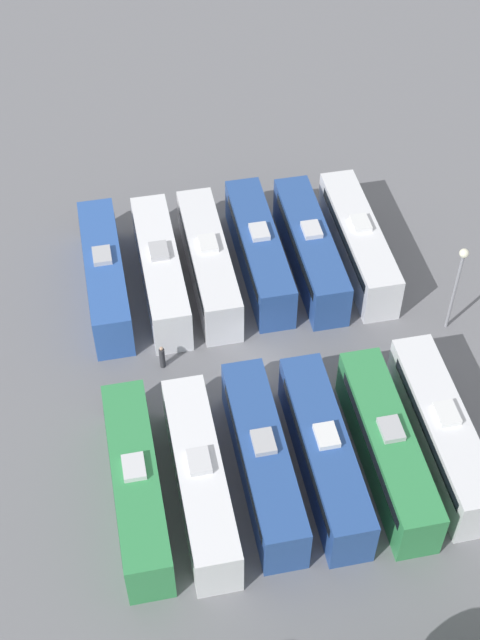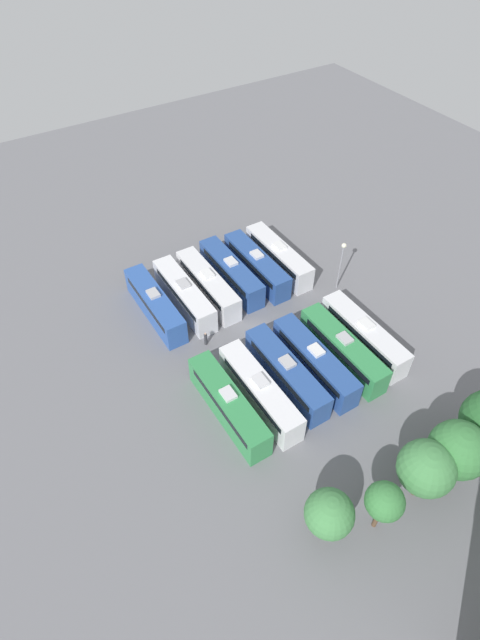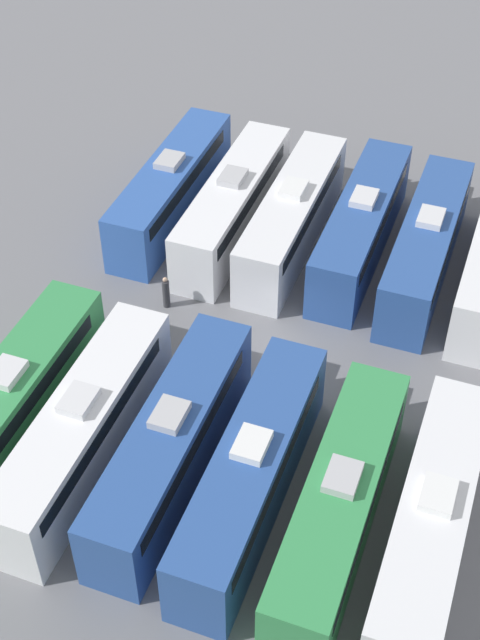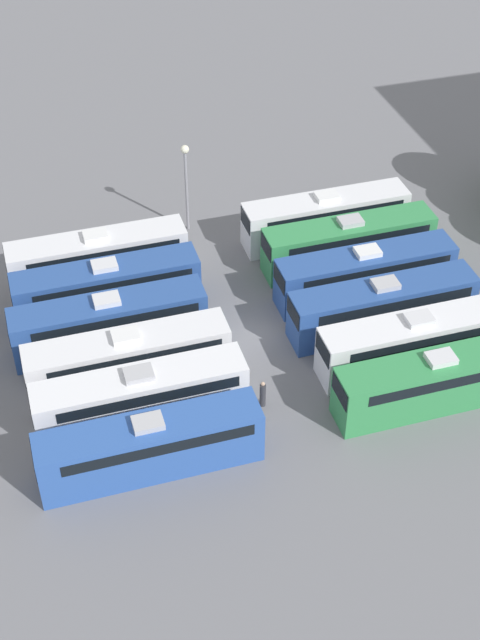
% 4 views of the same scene
% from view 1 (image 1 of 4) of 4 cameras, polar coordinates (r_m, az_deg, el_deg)
% --- Properties ---
extents(ground_plane, '(127.75, 127.75, 0.00)m').
position_cam_1_polar(ground_plane, '(56.53, 1.34, -2.96)').
color(ground_plane, slate).
extents(bus_0, '(2.49, 11.98, 3.70)m').
position_cam_1_polar(bus_0, '(62.39, 7.58, 4.98)').
color(bus_0, silver).
rests_on(bus_0, ground_plane).
extents(bus_1, '(2.49, 11.98, 3.70)m').
position_cam_1_polar(bus_1, '(61.55, 4.52, 4.59)').
color(bus_1, '#284C93').
rests_on(bus_1, ground_plane).
extents(bus_2, '(2.49, 11.98, 3.70)m').
position_cam_1_polar(bus_2, '(61.22, 1.24, 4.47)').
color(bus_2, '#284C93').
rests_on(bus_2, ground_plane).
extents(bus_3, '(2.49, 11.98, 3.70)m').
position_cam_1_polar(bus_3, '(60.39, -2.02, 3.72)').
color(bus_3, silver).
rests_on(bus_3, ground_plane).
extents(bus_4, '(2.49, 11.98, 3.70)m').
position_cam_1_polar(bus_4, '(60.08, -5.11, 3.23)').
color(bus_4, white).
rests_on(bus_4, ground_plane).
extents(bus_5, '(2.49, 11.98, 3.70)m').
position_cam_1_polar(bus_5, '(60.19, -8.64, 2.91)').
color(bus_5, '#2D56A8').
rests_on(bus_5, ground_plane).
extents(bus_6, '(2.49, 11.98, 3.70)m').
position_cam_1_polar(bus_6, '(52.44, 12.80, -6.99)').
color(bus_6, silver).
rests_on(bus_6, ground_plane).
extents(bus_7, '(2.49, 11.98, 3.70)m').
position_cam_1_polar(bus_7, '(51.23, 9.42, -8.04)').
color(bus_7, '#338C4C').
rests_on(bus_7, ground_plane).
extents(bus_8, '(2.49, 11.98, 3.70)m').
position_cam_1_polar(bus_8, '(50.53, 5.44, -8.52)').
color(bus_8, '#284C93').
rests_on(bus_8, ground_plane).
extents(bus_9, '(2.49, 11.98, 3.70)m').
position_cam_1_polar(bus_9, '(50.09, 1.49, -8.94)').
color(bus_9, '#284C93').
rests_on(bus_9, ground_plane).
extents(bus_10, '(2.49, 11.98, 3.70)m').
position_cam_1_polar(bus_10, '(49.44, -2.56, -10.14)').
color(bus_10, white).
rests_on(bus_10, ground_plane).
extents(bus_11, '(2.49, 11.98, 3.70)m').
position_cam_1_polar(bus_11, '(49.52, -6.63, -10.44)').
color(bus_11, '#338C4C').
rests_on(bus_11, ground_plane).
extents(worker_person, '(0.36, 0.36, 1.81)m').
position_cam_1_polar(worker_person, '(56.08, -5.00, -2.40)').
color(worker_person, '#333338').
rests_on(worker_person, ground_plane).
extents(light_pole, '(0.60, 0.60, 6.88)m').
position_cam_1_polar(light_pole, '(56.96, 13.82, 2.82)').
color(light_pole, gray).
rests_on(light_pole, ground_plane).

